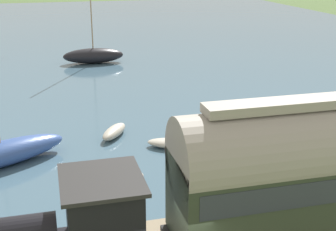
# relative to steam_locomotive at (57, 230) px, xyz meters

# --- Properties ---
(harbor_water) EXTENTS (80.00, 80.00, 0.01)m
(harbor_water) POSITION_rel_steam_locomotive_xyz_m (43.01, -2.37, -2.18)
(harbor_water) COLOR #426075
(harbor_water) RESTS_ON ground
(steam_locomotive) EXTENTS (2.18, 5.59, 3.52)m
(steam_locomotive) POSITION_rel_steam_locomotive_xyz_m (0.00, 0.00, 0.00)
(steam_locomotive) COLOR black
(steam_locomotive) RESTS_ON rail_embankment
(passenger_coach) EXTENTS (2.27, 8.96, 4.51)m
(passenger_coach) POSITION_rel_steam_locomotive_xyz_m (0.00, -7.29, 0.82)
(passenger_coach) COLOR black
(passenger_coach) RESTS_ON rail_embankment
(sailboat_blue) EXTENTS (3.85, 5.80, 8.02)m
(sailboat_blue) POSITION_rel_steam_locomotive_xyz_m (9.19, 2.12, -1.63)
(sailboat_blue) COLOR #335199
(sailboat_blue) RESTS_ON harbor_water
(sailboat_black) EXTENTS (1.85, 4.97, 9.35)m
(sailboat_black) POSITION_rel_steam_locomotive_xyz_m (28.20, -3.80, -1.53)
(sailboat_black) COLOR black
(sailboat_black) RESTS_ON harbor_water
(rowboat_near_shore) EXTENTS (2.04, 2.92, 0.41)m
(rowboat_near_shore) POSITION_rel_steam_locomotive_xyz_m (9.13, -5.60, -1.97)
(rowboat_near_shore) COLOR #B7B2A3
(rowboat_near_shore) RESTS_ON harbor_water
(rowboat_off_pier) EXTENTS (2.27, 1.79, 0.50)m
(rowboat_off_pier) POSITION_rel_steam_locomotive_xyz_m (11.30, -3.00, -1.92)
(rowboat_off_pier) COLOR #B7B2A3
(rowboat_off_pier) RESTS_ON harbor_water
(rowboat_far_out) EXTENTS (2.19, 2.04, 0.46)m
(rowboat_far_out) POSITION_rel_steam_locomotive_xyz_m (6.89, -2.65, -1.94)
(rowboat_far_out) COLOR #B7B2A3
(rowboat_far_out) RESTS_ON harbor_water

